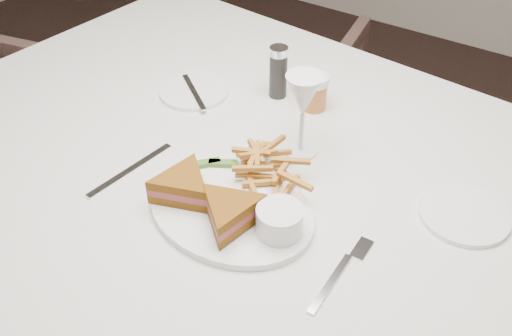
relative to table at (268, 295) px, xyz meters
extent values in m
cube|color=silver|center=(0.00, 0.00, 0.00)|extent=(1.72, 1.23, 0.75)
imported|color=#4B342E|center=(0.05, 0.83, -0.04)|extent=(0.73, 0.69, 0.66)
ellipsoid|color=white|center=(0.00, -0.13, 0.38)|extent=(0.34, 0.28, 0.01)
cube|color=silver|center=(-0.23, -0.14, 0.38)|extent=(0.04, 0.21, 0.00)
cylinder|color=white|center=(-0.30, 0.15, 0.38)|extent=(0.16, 0.16, 0.01)
cylinder|color=white|center=(0.35, 0.09, 0.38)|extent=(0.16, 0.16, 0.01)
cylinder|color=black|center=(-0.14, 0.25, 0.44)|extent=(0.04, 0.04, 0.12)
cylinder|color=#B0602A|center=(-0.04, 0.25, 0.42)|extent=(0.06, 0.06, 0.08)
cube|color=#436D26|center=(-0.08, -0.04, 0.40)|extent=(0.06, 0.04, 0.01)
cube|color=#436D26|center=(-0.11, -0.06, 0.40)|extent=(0.05, 0.05, 0.01)
cylinder|color=white|center=(0.10, -0.13, 0.42)|extent=(0.08, 0.08, 0.05)
camera|label=1|loc=(0.44, -0.71, 1.09)|focal=40.00mm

